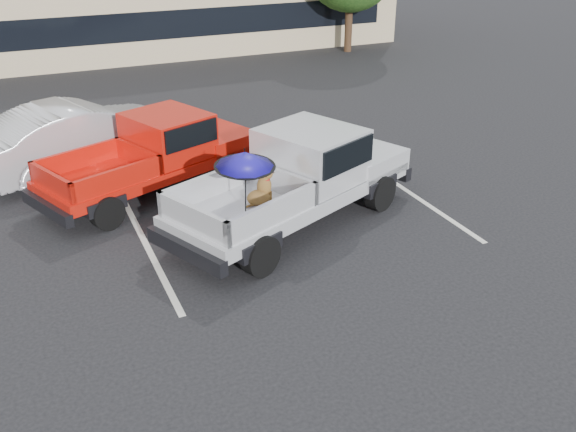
% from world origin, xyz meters
% --- Properties ---
extents(ground, '(90.00, 90.00, 0.00)m').
position_xyz_m(ground, '(0.00, 0.00, 0.00)').
color(ground, black).
rests_on(ground, ground).
extents(stripe_left, '(0.12, 5.00, 0.01)m').
position_xyz_m(stripe_left, '(-3.00, 2.00, 0.00)').
color(stripe_left, silver).
rests_on(stripe_left, ground).
extents(stripe_right, '(0.12, 5.00, 0.01)m').
position_xyz_m(stripe_right, '(3.00, 2.00, 0.00)').
color(stripe_right, silver).
rests_on(stripe_right, ground).
extents(silver_pickup, '(6.00, 4.08, 2.06)m').
position_xyz_m(silver_pickup, '(0.23, 1.91, 1.05)').
color(silver_pickup, black).
rests_on(silver_pickup, ground).
extents(red_pickup, '(5.51, 3.63, 1.72)m').
position_xyz_m(red_pickup, '(-1.95, 4.63, 0.94)').
color(red_pickup, black).
rests_on(red_pickup, ground).
extents(silver_sedan, '(5.29, 3.32, 1.65)m').
position_xyz_m(silver_sedan, '(-3.48, 6.63, 0.82)').
color(silver_sedan, silver).
rests_on(silver_sedan, ground).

